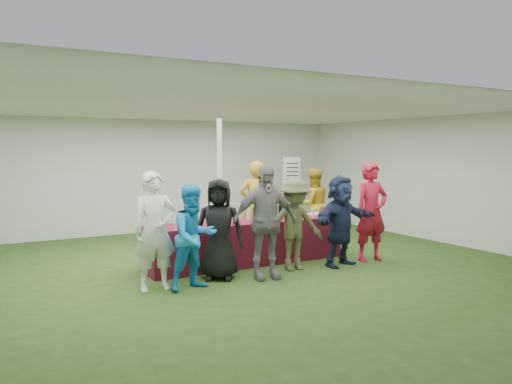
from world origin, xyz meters
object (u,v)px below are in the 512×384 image
wine_list_sign (292,177)px  customer_0 (155,231)px  dump_bucket (327,211)px  customer_6 (371,212)px  serving_table (246,242)px  customer_3 (265,222)px  customer_5 (340,221)px  staff_back (313,205)px  customer_2 (219,229)px  staff_pourer (255,205)px  customer_1 (194,237)px  customer_4 (295,225)px

wine_list_sign → customer_0: bearing=-143.4°
dump_bucket → customer_6: size_ratio=0.13×
serving_table → dump_bucket: (1.60, -0.22, 0.46)m
wine_list_sign → customer_3: size_ratio=1.01×
serving_table → customer_5: 1.68m
customer_0 → customer_5: size_ratio=1.09×
dump_bucket → staff_back: staff_back is taller
staff_back → customer_2: (-3.21, -1.93, -0.01)m
staff_pourer → customer_0: size_ratio=1.04×
staff_pourer → customer_0: staff_pourer is taller
serving_table → customer_5: size_ratio=2.31×
serving_table → customer_3: customer_3 is taller
customer_0 → customer_1: customer_0 is taller
dump_bucket → customer_2: size_ratio=0.15×
serving_table → customer_1: customer_1 is taller
customer_3 → customer_6: bearing=13.0°
serving_table → wine_list_sign: wine_list_sign is taller
customer_6 → wine_list_sign: bearing=85.6°
customer_3 → customer_5: bearing=13.1°
staff_back → customer_3: 3.42m
customer_6 → customer_4: bearing=-177.3°
dump_bucket → customer_6: bearing=-57.7°
wine_list_sign → customer_1: bearing=-138.3°
wine_list_sign → staff_back: 1.59m
customer_3 → serving_table: bearing=87.2°
customer_2 → customer_5: bearing=24.2°
dump_bucket → wine_list_sign: 3.12m
customer_5 → customer_3: bearing=171.3°
customer_6 → dump_bucket: bearing=128.7°
customer_1 → customer_2: bearing=21.2°
dump_bucket → wine_list_sign: wine_list_sign is taller
customer_2 → customer_1: bearing=-118.7°
customer_2 → staff_back: bearing=61.4°
customer_1 → customer_6: 3.47m
customer_0 → customer_5: customer_0 is taller
customer_4 → dump_bucket: bearing=34.8°
customer_3 → customer_5: size_ratio=1.14×
dump_bucket → customer_6: (0.45, -0.71, 0.04)m
serving_table → customer_6: size_ratio=2.04×
wine_list_sign → customer_2: (-3.61, -3.37, -0.54)m
staff_pourer → customer_5: staff_pourer is taller
customer_2 → customer_3: bearing=3.8°
serving_table → dump_bucket: 1.68m
serving_table → customer_3: 1.19m
customer_4 → customer_5: (0.85, -0.14, 0.02)m
customer_5 → dump_bucket: bearing=57.8°
staff_back → customer_1: staff_back is taller
customer_3 → dump_bucket: bearing=34.4°
dump_bucket → customer_1: customer_1 is taller
customer_3 → customer_6: size_ratio=1.01×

